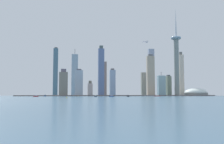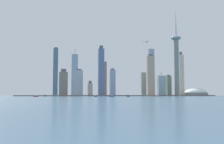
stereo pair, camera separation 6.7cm
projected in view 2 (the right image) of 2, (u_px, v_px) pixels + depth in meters
The scene contains 27 objects.
ground_plane at pixel (163, 98), 463.26m from camera, with size 6000.00×6000.00×0.00m, color #3F6079.
waterfront_pier at pixel (119, 96), 878.43m from camera, with size 679.92×69.94×3.29m, color slate.
observation_tower at pixel (176, 57), 935.85m from camera, with size 37.30×37.30×324.98m.
stadium_dome at pixel (196, 93), 939.37m from camera, with size 85.93×85.93×33.63m.
skyscraper_0 at pixel (79, 83), 886.10m from camera, with size 27.21×14.04×94.12m.
skyscraper_1 at pixel (103, 79), 940.96m from camera, with size 24.00×15.15×125.90m.
skyscraper_2 at pixel (63, 84), 831.89m from camera, with size 27.51×27.05×88.66m.
skyscraper_3 at pixel (56, 72), 947.22m from camera, with size 16.93×16.48×180.53m.
skyscraper_4 at pixel (101, 72), 868.63m from camera, with size 19.93×17.21×172.15m.
skyscraper_5 at pixel (161, 86), 967.27m from camera, with size 27.97×19.68×90.70m.
skyscraper_6 at pixel (151, 76), 934.87m from camera, with size 27.81×14.00×152.86m.
skyscraper_7 at pixel (168, 86), 984.17m from camera, with size 16.34×24.24×80.29m.
skyscraper_8 at pixel (75, 75), 954.85m from camera, with size 23.40×15.94×176.40m.
skyscraper_9 at pixel (180, 75), 998.07m from camera, with size 18.27×28.00×170.89m.
skyscraper_10 at pixel (144, 84), 988.97m from camera, with size 18.29×13.65×89.98m.
skyscraper_11 at pixel (112, 83), 955.20m from camera, with size 20.81×19.77×102.05m.
skyscraper_12 at pixel (90, 89), 935.36m from camera, with size 17.82×14.60×55.40m.
skyscraper_13 at pixel (151, 72), 970.08m from camera, with size 21.29×15.68×178.26m.
boat_0 at pixel (128, 96), 676.95m from camera, with size 4.98×11.60×4.31m.
boat_1 at pixel (112, 96), 671.53m from camera, with size 14.07×8.24×4.79m.
boat_2 at pixel (157, 96), 776.14m from camera, with size 17.65×15.29×8.17m.
boat_3 at pixel (36, 96), 659.04m from camera, with size 13.01×7.35×4.04m.
boat_4 at pixel (45, 96), 758.20m from camera, with size 6.77×10.39×11.50m.
boat_5 at pixel (96, 96), 660.88m from camera, with size 6.52×6.45×4.82m.
channel_buoy_0 at pixel (67, 97), 474.55m from camera, with size 1.72×1.72×2.56m, color yellow.
channel_buoy_1 at pixel (78, 96), 740.12m from camera, with size 1.05×1.05×2.05m, color yellow.
airplane at pixel (145, 42), 902.43m from camera, with size 22.85×21.65×7.56m.
Camera 2 is at (-168.56, -443.93, 7.99)m, focal length 40.96 mm.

